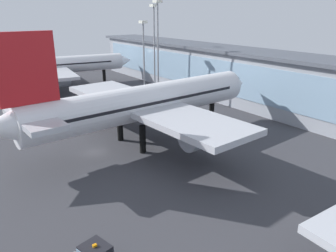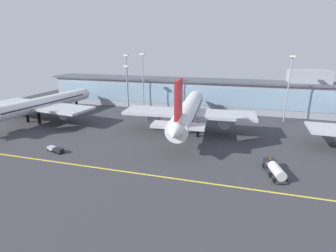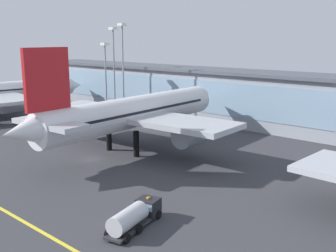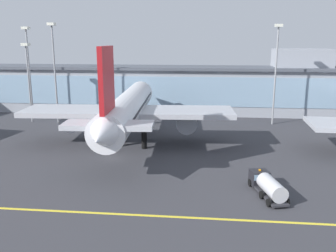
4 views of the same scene
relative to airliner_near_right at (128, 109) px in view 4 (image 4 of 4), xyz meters
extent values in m
plane|color=#38383D|center=(-0.94, -9.91, -7.58)|extent=(209.07, 209.07, 0.00)
cube|color=yellow|center=(-0.94, -31.91, -7.58)|extent=(167.26, 0.50, 0.01)
cube|color=#9399A3|center=(-0.94, 36.19, -1.01)|extent=(149.34, 12.00, 13.15)
cube|color=#84A3BC|center=(-0.94, 30.14, -0.35)|extent=(143.37, 0.20, 8.41)
cube|color=#4C515B|center=(-0.94, 36.19, 5.96)|extent=(152.34, 14.00, 0.80)
cube|color=#9399A3|center=(43.86, 38.19, 8.56)|extent=(16.00, 10.00, 6.00)
cylinder|color=black|center=(-3.51, -3.50, -5.11)|extent=(1.10, 1.10, 4.95)
cylinder|color=black|center=(3.90, -3.06, -5.11)|extent=(1.10, 1.10, 4.95)
cylinder|color=black|center=(-1.04, 17.55, -5.11)|extent=(1.10, 1.10, 4.95)
cylinder|color=silver|center=(-0.02, 0.34, 0.15)|extent=(8.85, 45.65, 6.18)
cone|color=silver|center=(-1.47, 24.84, 0.15)|extent=(6.19, 5.90, 5.88)
cone|color=silver|center=(1.45, -24.46, 0.61)|extent=(5.65, 7.10, 5.26)
cube|color=#84A3BC|center=(-1.25, 21.18, 1.23)|extent=(4.89, 4.60, 1.86)
cube|color=black|center=(-0.02, 0.34, 0.61)|extent=(8.49, 38.41, 0.49)
cube|color=#B7BAC1|center=(-0.02, 0.34, -0.63)|extent=(44.55, 13.47, 0.99)
cylinder|color=#999EA8|center=(-12.41, 1.25, -3.07)|extent=(4.67, 6.14, 4.33)
cylinder|color=#999EA8|center=(12.18, 2.70, -3.07)|extent=(4.67, 6.14, 4.33)
cube|color=red|center=(1.16, -19.58, 8.19)|extent=(1.22, 8.20, 9.90)
cube|color=#B7BAC1|center=(1.16, -19.58, 1.07)|extent=(14.34, 5.81, 0.79)
cylinder|color=black|center=(23.13, -20.88, -7.03)|extent=(0.55, 1.14, 1.10)
cylinder|color=black|center=(25.66, -20.27, -7.03)|extent=(0.55, 1.14, 1.10)
cylinder|color=black|center=(24.18, -25.25, -7.03)|extent=(0.55, 1.14, 1.10)
cylinder|color=black|center=(26.71, -24.64, -7.03)|extent=(0.55, 1.14, 1.10)
cylinder|color=black|center=(24.77, -27.70, -7.03)|extent=(0.55, 1.14, 1.10)
cylinder|color=black|center=(27.30, -27.09, -7.03)|extent=(0.55, 1.14, 1.10)
cube|color=#2D2D33|center=(25.40, -24.77, -7.13)|extent=(4.05, 7.90, 0.30)
cube|color=black|center=(24.45, -20.84, -6.18)|extent=(3.08, 2.88, 2.20)
cube|color=#84A3BC|center=(24.45, -20.84, -5.70)|extent=(3.00, 2.95, 0.88)
cylinder|color=silver|center=(25.53, -25.30, -5.83)|extent=(3.54, 5.96, 2.30)
cube|color=orange|center=(24.45, -20.84, -4.96)|extent=(0.30, 0.40, 0.20)
cylinder|color=gray|center=(33.76, 22.40, 4.81)|extent=(0.44, 0.44, 24.79)
cube|color=silver|center=(33.76, 22.40, 17.56)|extent=(1.80, 1.80, 0.70)
cylinder|color=gray|center=(-30.75, 18.78, 2.50)|extent=(0.44, 0.44, 20.17)
cube|color=silver|center=(-30.75, 18.78, 12.94)|extent=(1.80, 1.80, 0.70)
cylinder|color=gray|center=(-23.24, 18.52, 5.03)|extent=(0.44, 0.44, 25.22)
cube|color=silver|center=(-23.24, 18.52, 17.99)|extent=(1.80, 1.80, 0.70)
cylinder|color=gray|center=(-32.80, 23.68, 4.64)|extent=(0.44, 0.44, 24.45)
cube|color=silver|center=(-32.80, 23.68, 17.21)|extent=(1.80, 1.80, 0.70)
camera|label=1|loc=(48.63, -29.75, 15.58)|focal=34.79mm
camera|label=2|loc=(15.55, -80.82, 20.97)|focal=26.80mm
camera|label=3|loc=(57.87, -54.71, 14.51)|focal=43.43mm
camera|label=4|loc=(16.16, -73.29, 13.91)|focal=38.81mm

